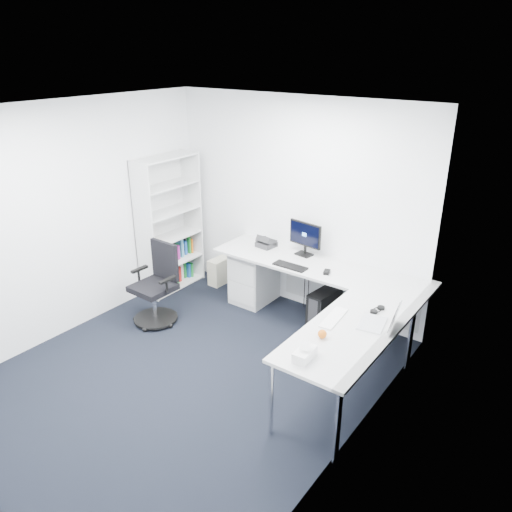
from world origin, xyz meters
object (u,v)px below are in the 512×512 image
Objects in this scene: bookshelf at (169,224)px; monitor at (305,238)px; l_desk at (301,306)px; laptop at (373,313)px; task_chair at (153,285)px.

bookshelf is 1.94m from monitor.
l_desk is 1.43× the size of bookshelf.
laptop is at bearing -10.30° from bookshelf.
monitor reaches higher than task_chair.
task_chair is at bearing -153.79° from l_desk.
l_desk is 5.86× the size of monitor.
task_chair is (-1.63, -0.80, 0.11)m from l_desk.
task_chair is 1.96m from monitor.
laptop is (1.39, -1.07, -0.10)m from monitor.
bookshelf is 1.87× the size of task_chair.
task_chair reaches higher than l_desk.
laptop is (1.10, -0.54, 0.51)m from l_desk.
laptop is (3.27, -0.59, -0.04)m from bookshelf.
task_chair is at bearing -127.91° from monitor.
l_desk is at bearing -1.32° from bookshelf.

